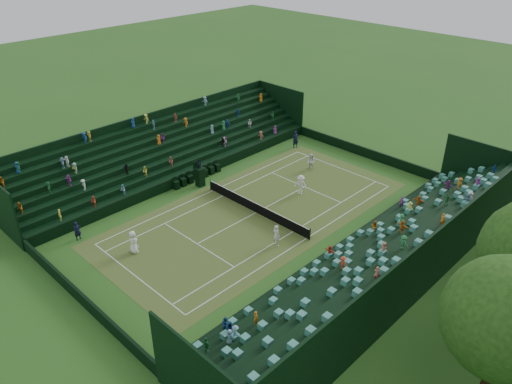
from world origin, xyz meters
TOP-DOWN VIEW (x-y plane):
  - ground at (0.00, 0.00)m, footprint 160.00×160.00m
  - court_surface at (0.00, 0.00)m, footprint 12.97×26.77m
  - perimeter_wall_north at (0.00, 15.88)m, footprint 17.17×0.20m
  - perimeter_wall_south at (0.00, -15.88)m, footprint 17.17×0.20m
  - perimeter_wall_east at (8.48, 0.00)m, footprint 0.20×31.77m
  - perimeter_wall_west at (-8.48, 0.00)m, footprint 0.20×31.77m
  - north_grandstand at (12.66, 0.00)m, footprint 6.60×32.00m
  - south_grandstand at (-12.66, 0.00)m, footprint 6.60×32.00m
  - tennis_net at (0.00, 0.00)m, footprint 11.67×0.10m
  - umpire_chair at (-7.08, -0.15)m, footprint 0.86×0.86m
  - courtside_chairs at (-8.17, 0.41)m, footprint 0.52×5.49m
  - player_near_west at (-2.48, -10.34)m, footprint 0.92×0.62m
  - player_near_east at (4.39, -2.28)m, footprint 0.66×0.44m
  - player_far_west at (-1.90, 9.61)m, footprint 0.86×0.69m
  - player_far_east at (0.54, 5.13)m, footprint 1.37×1.09m
  - line_judge_north at (-6.44, 12.62)m, footprint 0.66×0.80m
  - line_judge_south at (-7.00, -12.39)m, footprint 0.41×0.59m

SIDE VIEW (x-z plane):
  - ground at x=0.00m, z-range 0.00..0.00m
  - court_surface at x=0.00m, z-range 0.00..0.01m
  - courtside_chairs at x=-8.17m, z-range -0.14..0.99m
  - perimeter_wall_north at x=0.00m, z-range 0.00..1.00m
  - perimeter_wall_south at x=0.00m, z-range 0.00..1.00m
  - perimeter_wall_east at x=8.48m, z-range 0.00..1.00m
  - perimeter_wall_west at x=-8.48m, z-range 0.00..1.00m
  - tennis_net at x=0.00m, z-range 0.00..1.06m
  - line_judge_south at x=-7.00m, z-range 0.00..1.57m
  - player_far_west at x=-1.90m, z-range 0.00..1.68m
  - player_near_east at x=4.39m, z-range 0.00..1.78m
  - player_near_west at x=-2.48m, z-range 0.00..1.84m
  - player_far_east at x=0.54m, z-range 0.00..1.86m
  - line_judge_north at x=-6.44m, z-range 0.00..1.88m
  - umpire_chair at x=-7.08m, z-range -0.20..2.50m
  - north_grandstand at x=12.66m, z-range -0.90..4.00m
  - south_grandstand at x=-12.66m, z-range -0.90..4.00m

